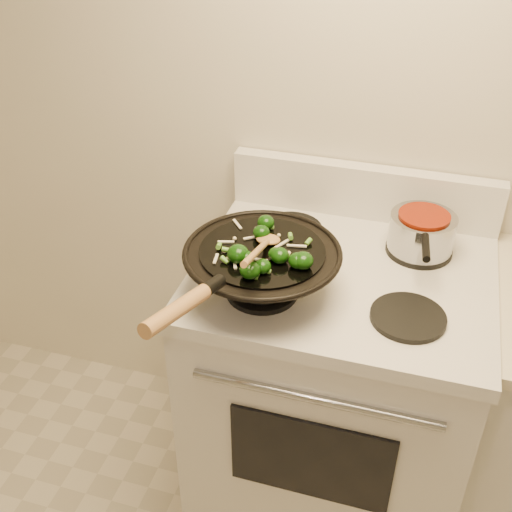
% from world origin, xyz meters
% --- Properties ---
extents(stove, '(0.78, 0.67, 1.08)m').
position_xyz_m(stove, '(-0.01, 1.17, 0.47)').
color(stove, silver).
rests_on(stove, ground).
extents(wok, '(0.39, 0.63, 0.21)m').
position_xyz_m(wok, '(-0.19, 1.02, 1.00)').
color(wok, black).
rests_on(wok, stove).
extents(stirfry, '(0.25, 0.25, 0.04)m').
position_xyz_m(stirfry, '(-0.17, 0.99, 1.07)').
color(stirfry, black).
rests_on(stirfry, wok).
extents(wooden_spoon, '(0.06, 0.27, 0.10)m').
position_xyz_m(wooden_spoon, '(-0.18, 0.98, 1.09)').
color(wooden_spoon, '#A57441').
rests_on(wooden_spoon, wok).
extents(saucepan, '(0.18, 0.28, 0.10)m').
position_xyz_m(saucepan, '(0.17, 1.32, 0.99)').
color(saucepan, '#97999F').
rests_on(saucepan, stove).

